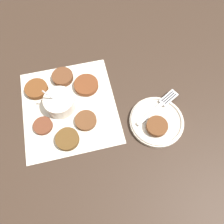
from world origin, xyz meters
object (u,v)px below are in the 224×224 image
at_px(sauce_bowl, 60,103).
at_px(serving_plate, 157,121).
at_px(fritter_on_plate, 157,126).
at_px(fork, 161,104).

distance_m(sauce_bowl, serving_plate, 0.32).
xyz_separation_m(serving_plate, fritter_on_plate, (-0.02, 0.01, 0.02)).
xyz_separation_m(sauce_bowl, fritter_on_plate, (-0.18, -0.26, 0.00)).
distance_m(sauce_bowl, fritter_on_plate, 0.32).
height_order(sauce_bowl, serving_plate, sauce_bowl).
height_order(serving_plate, fork, fork).
xyz_separation_m(sauce_bowl, serving_plate, (-0.16, -0.28, -0.02)).
distance_m(serving_plate, fritter_on_plate, 0.03).
height_order(serving_plate, fritter_on_plate, fritter_on_plate).
xyz_separation_m(sauce_bowl, fork, (-0.11, -0.31, -0.00)).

